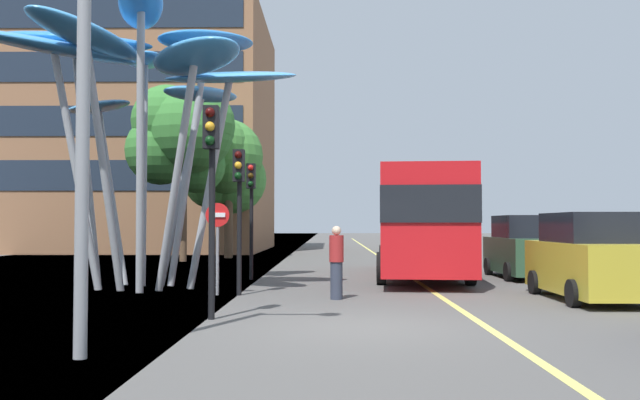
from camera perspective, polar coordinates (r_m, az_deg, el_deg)
The scene contains 13 objects.
ground at distance 12.02m, azimuth 0.48°, elevation -10.76°, with size 120.00×240.00×0.10m.
red_bus at distance 23.17m, azimuth 8.38°, elevation -1.47°, with size 3.50×11.07×3.64m.
leaf_sculpture at distance 19.95m, azimuth -14.95°, elevation 10.55°, with size 8.78×7.81×7.79m.
traffic_light_kerb_near at distance 12.90m, azimuth -9.05°, elevation 2.86°, with size 0.28×0.42×3.98m.
traffic_light_kerb_far at distance 17.14m, azimuth -6.77°, elevation 0.85°, with size 0.28×0.42×3.63m.
traffic_light_island_mid at distance 22.01m, azimuth -5.76°, elevation 0.37°, with size 0.28×0.42×3.72m.
car_parked_mid at distance 17.23m, azimuth 21.63°, elevation -4.58°, with size 1.99×4.47×2.04m.
car_parked_far at distance 23.55m, azimuth 16.74°, elevation -3.90°, with size 2.00×4.33×2.06m.
tree_pavement_near at distance 32.60m, azimuth -11.34°, elevation 5.38°, with size 5.14×4.57×8.27m.
tree_pavement_far at distance 36.33m, azimuth -8.33°, elevation 3.24°, with size 4.78×5.68×7.75m.
pedestrian at distance 16.20m, azimuth 1.38°, elevation -5.22°, with size 0.34×0.34×1.73m.
no_entry_sign at distance 17.31m, azimuth -8.55°, elevation -2.76°, with size 0.60×0.12×2.31m.
backdrop_building at distance 49.26m, azimuth -15.69°, elevation 5.22°, with size 19.00×15.38×15.82m.
Camera 1 is at (-0.61, -11.88, 1.78)m, focal length 38.38 mm.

